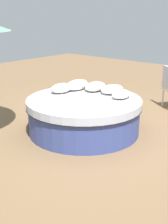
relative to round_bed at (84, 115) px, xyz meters
name	(u,v)px	position (x,y,z in m)	size (l,w,h in m)	color
ground_plane	(84,131)	(0.00, 0.00, -0.33)	(16.00, 16.00, 0.00)	brown
round_bed	(84,115)	(0.00, 0.00, 0.00)	(2.13, 2.13, 0.65)	#38478C
throw_pillow_0	(121,94)	(0.46, -0.50, 0.39)	(0.41, 0.30, 0.16)	beige
throw_pillow_1	(112,89)	(0.65, -0.17, 0.40)	(0.53, 0.38, 0.16)	beige
throw_pillow_2	(95,86)	(0.58, 0.20, 0.41)	(0.50, 0.35, 0.18)	beige
throw_pillow_3	(77,85)	(0.41, 0.54, 0.42)	(0.55, 0.32, 0.20)	silver
throw_pillow_4	(61,88)	(0.05, 0.63, 0.40)	(0.49, 0.33, 0.18)	beige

